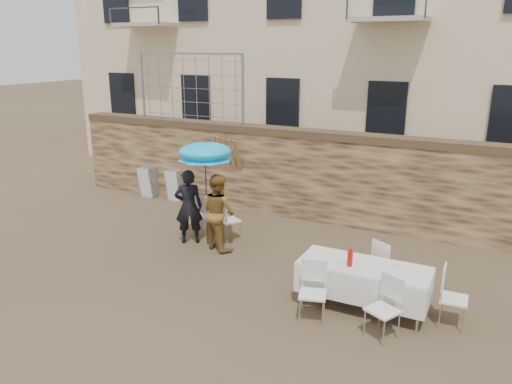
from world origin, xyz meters
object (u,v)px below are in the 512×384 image
at_px(banquet_table, 364,267).
at_px(chair_stack_left, 152,180).
at_px(umbrella, 205,155).
at_px(couple_chair_left, 203,214).
at_px(couple_chair_right, 229,219).
at_px(table_chair_front_left, 313,293).
at_px(chair_stack_right, 177,184).
at_px(table_chair_side, 454,297).
at_px(man_suit, 189,207).
at_px(woman_dress, 218,212).
at_px(table_chair_front_right, 383,309).
at_px(soda_bottle, 350,259).
at_px(table_chair_back, 386,265).

xyz_separation_m(banquet_table, chair_stack_left, (-7.18, 3.58, -0.27)).
xyz_separation_m(umbrella, couple_chair_left, (-0.40, 0.45, -1.53)).
xyz_separation_m(couple_chair_right, table_chair_front_left, (2.89, -2.40, 0.00)).
relative_size(chair_stack_left, chair_stack_right, 1.00).
distance_m(umbrella, chair_stack_right, 3.78).
distance_m(couple_chair_right, table_chair_side, 5.13).
distance_m(man_suit, table_chair_side, 5.69).
height_order(woman_dress, couple_chair_right, woman_dress).
bearing_deg(chair_stack_right, woman_dress, -41.04).
xyz_separation_m(couple_chair_left, chair_stack_right, (-2.09, 1.92, -0.02)).
height_order(woman_dress, table_chair_side, woman_dress).
bearing_deg(couple_chair_left, man_suit, 94.52).
bearing_deg(couple_chair_left, table_chair_front_right, 157.39).
xyz_separation_m(banquet_table, soda_bottle, (-0.20, -0.15, 0.17)).
bearing_deg(table_chair_side, man_suit, 77.89).
height_order(banquet_table, chair_stack_right, chair_stack_right).
bearing_deg(couple_chair_right, table_chair_back, -163.70).
relative_size(man_suit, table_chair_front_right, 1.73).
distance_m(couple_chair_left, couple_chair_right, 0.70).
bearing_deg(table_chair_front_left, umbrella, 132.85).
xyz_separation_m(soda_bottle, table_chair_front_right, (0.70, -0.60, -0.43)).
relative_size(woman_dress, table_chair_side, 1.71).
bearing_deg(umbrella, woman_dress, -15.95).
height_order(couple_chair_right, banquet_table, couple_chair_right).
relative_size(banquet_table, table_chair_side, 2.19).
relative_size(table_chair_side, chair_stack_right, 1.04).
relative_size(table_chair_front_left, table_chair_front_right, 1.00).
distance_m(couple_chair_left, soda_bottle, 4.40).
height_order(man_suit, couple_chair_right, man_suit).
height_order(man_suit, umbrella, umbrella).
relative_size(woman_dress, table_chair_front_right, 1.71).
relative_size(man_suit, table_chair_front_left, 1.73).
height_order(table_chair_front_right, chair_stack_left, table_chair_front_right).
relative_size(table_chair_front_left, table_chair_side, 1.00).
xyz_separation_m(soda_bottle, table_chair_side, (1.60, 0.25, -0.43)).
bearing_deg(table_chair_front_left, banquet_table, 35.67).
distance_m(banquet_table, table_chair_back, 0.86).
height_order(man_suit, table_chair_front_right, man_suit).
distance_m(man_suit, umbrella, 1.25).
bearing_deg(banquet_table, woman_dress, 162.23).
height_order(man_suit, chair_stack_right, man_suit).
distance_m(umbrella, couple_chair_left, 1.64).
bearing_deg(woman_dress, chair_stack_left, -12.40).
bearing_deg(chair_stack_right, soda_bottle, -31.50).
height_order(woman_dress, table_chair_front_right, woman_dress).
xyz_separation_m(chair_stack_left, chair_stack_right, (0.90, 0.00, 0.00)).
bearing_deg(table_chair_back, chair_stack_right, 5.54).
xyz_separation_m(couple_chair_right, table_chair_front_right, (3.99, -2.40, 0.00)).
distance_m(woman_dress, chair_stack_right, 3.79).
bearing_deg(banquet_table, man_suit, 165.26).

